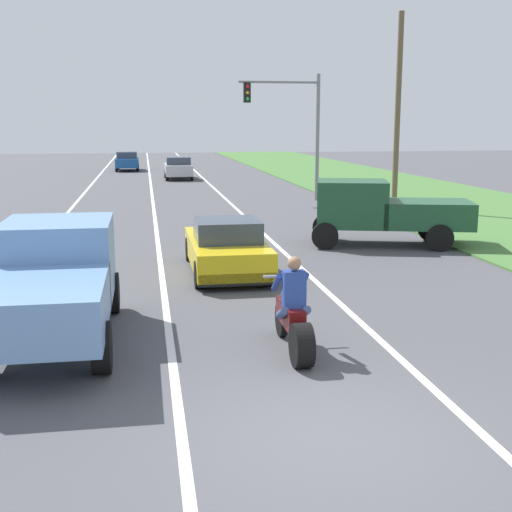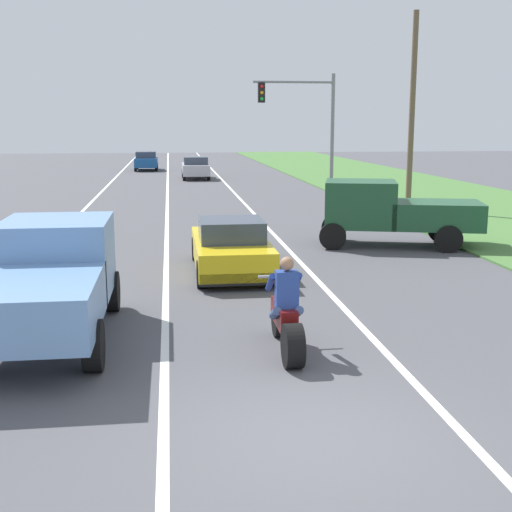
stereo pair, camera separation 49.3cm
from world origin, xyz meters
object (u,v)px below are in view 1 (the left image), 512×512
object	(u,v)px
motorcycle_with_rider	(294,319)
traffic_light_mast_near	(294,118)
pickup_truck_left_lane_light_blue	(53,279)
pickup_truck_right_shoulder_dark_green	(382,209)
sports_car_yellow	(227,248)
distant_car_far_ahead	(178,168)
distant_car_further_ahead	(127,161)

from	to	relation	value
motorcycle_with_rider	traffic_light_mast_near	bearing A→B (deg)	77.49
pickup_truck_left_lane_light_blue	traffic_light_mast_near	xyz separation A→B (m)	(8.69, 20.36, 2.84)
pickup_truck_left_lane_light_blue	pickup_truck_right_shoulder_dark_green	size ratio (longest dim) A/B	0.93
sports_car_yellow	traffic_light_mast_near	world-z (taller)	traffic_light_mast_near
pickup_truck_left_lane_light_blue	pickup_truck_right_shoulder_dark_green	world-z (taller)	same
pickup_truck_right_shoulder_dark_green	distant_car_far_ahead	distance (m)	26.54
pickup_truck_left_lane_light_blue	distant_car_further_ahead	bearing A→B (deg)	89.69
sports_car_yellow	traffic_light_mast_near	bearing A→B (deg)	71.57
pickup_truck_left_lane_light_blue	distant_car_far_ahead	world-z (taller)	pickup_truck_left_lane_light_blue
sports_car_yellow	traffic_light_mast_near	xyz separation A→B (m)	(5.13, 15.40, 3.32)
motorcycle_with_rider	traffic_light_mast_near	xyz separation A→B (m)	(4.80, 21.61, 3.36)
sports_car_yellow	distant_car_far_ahead	size ratio (longest dim) A/B	1.08
pickup_truck_left_lane_light_blue	traffic_light_mast_near	distance (m)	22.31
pickup_truck_right_shoulder_dark_green	sports_car_yellow	bearing A→B (deg)	-148.96
motorcycle_with_rider	traffic_light_mast_near	world-z (taller)	traffic_light_mast_near
traffic_light_mast_near	distant_car_far_ahead	size ratio (longest dim) A/B	1.50
traffic_light_mast_near	distant_car_far_ahead	xyz separation A→B (m)	(-4.87, 13.80, -3.18)
pickup_truck_left_lane_light_blue	distant_car_further_ahead	world-z (taller)	pickup_truck_left_lane_light_blue
sports_car_yellow	distant_car_further_ahead	xyz separation A→B (m)	(-3.32, 38.21, 0.14)
motorcycle_with_rider	distant_car_far_ahead	size ratio (longest dim) A/B	0.55
sports_car_yellow	pickup_truck_left_lane_light_blue	distance (m)	6.12
motorcycle_with_rider	pickup_truck_left_lane_light_blue	xyz separation A→B (m)	(-3.89, 1.26, 0.51)
traffic_light_mast_near	distant_car_far_ahead	world-z (taller)	traffic_light_mast_near
pickup_truck_left_lane_light_blue	sports_car_yellow	bearing A→B (deg)	54.35
pickup_truck_right_shoulder_dark_green	distant_car_far_ahead	world-z (taller)	pickup_truck_right_shoulder_dark_green
pickup_truck_left_lane_light_blue	traffic_light_mast_near	bearing A→B (deg)	66.89
distant_car_far_ahead	distant_car_further_ahead	xyz separation A→B (m)	(-3.58, 9.02, 0.00)
pickup_truck_left_lane_light_blue	pickup_truck_right_shoulder_dark_green	xyz separation A→B (m)	(8.74, 8.08, 0.00)
pickup_truck_left_lane_light_blue	distant_car_far_ahead	distance (m)	34.37
sports_car_yellow	distant_car_far_ahead	world-z (taller)	distant_car_far_ahead
sports_car_yellow	pickup_truck_right_shoulder_dark_green	size ratio (longest dim) A/B	0.84
traffic_light_mast_near	distant_car_further_ahead	world-z (taller)	traffic_light_mast_near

